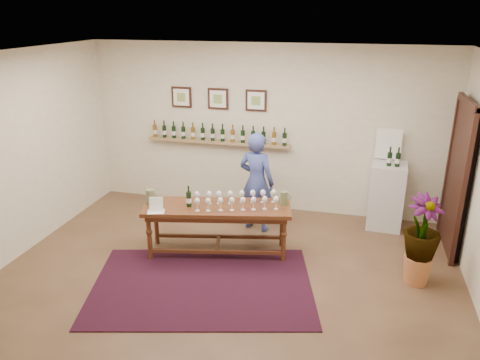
% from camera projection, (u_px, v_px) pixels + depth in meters
% --- Properties ---
extents(ground, '(6.00, 6.00, 0.00)m').
position_uv_depth(ground, '(225.00, 281.00, 6.01)').
color(ground, '#513623').
rests_on(ground, ground).
extents(room_shell, '(6.00, 6.00, 6.00)m').
position_uv_depth(room_shell, '(398.00, 167.00, 6.83)').
color(room_shell, '#F1E9CD').
rests_on(room_shell, ground).
extents(rug, '(3.11, 2.44, 0.01)m').
position_uv_depth(rug, '(202.00, 285.00, 5.91)').
color(rug, '#4A0D0F').
rests_on(rug, ground).
extents(tasting_table, '(2.12, 1.05, 0.72)m').
position_uv_depth(tasting_table, '(217.00, 213.00, 6.52)').
color(tasting_table, '#432210').
rests_on(tasting_table, ground).
extents(table_glasses, '(1.46, 0.75, 0.20)m').
position_uv_depth(table_glasses, '(236.00, 200.00, 6.43)').
color(table_glasses, white).
rests_on(table_glasses, tasting_table).
extents(table_bottles, '(0.34, 0.25, 0.32)m').
position_uv_depth(table_bottles, '(189.00, 194.00, 6.46)').
color(table_bottles, black).
rests_on(table_bottles, tasting_table).
extents(pitcher_left, '(0.16, 0.16, 0.21)m').
position_uv_depth(pitcher_left, '(150.00, 197.00, 6.51)').
color(pitcher_left, '#636E44').
rests_on(pitcher_left, tasting_table).
extents(pitcher_right, '(0.14, 0.14, 0.19)m').
position_uv_depth(pitcher_right, '(284.00, 198.00, 6.50)').
color(pitcher_right, '#636E44').
rests_on(pitcher_right, tasting_table).
extents(menu_card, '(0.26, 0.22, 0.20)m').
position_uv_depth(menu_card, '(156.00, 204.00, 6.28)').
color(menu_card, white).
rests_on(menu_card, tasting_table).
extents(display_pedestal, '(0.55, 0.55, 1.05)m').
position_uv_depth(display_pedestal, '(386.00, 196.00, 7.36)').
color(display_pedestal, silver).
rests_on(display_pedestal, ground).
extents(pedestal_bottles, '(0.29, 0.09, 0.29)m').
position_uv_depth(pedestal_bottles, '(394.00, 157.00, 7.04)').
color(pedestal_bottles, black).
rests_on(pedestal_bottles, display_pedestal).
extents(info_sign, '(0.39, 0.04, 0.53)m').
position_uv_depth(info_sign, '(389.00, 144.00, 7.27)').
color(info_sign, white).
rests_on(info_sign, display_pedestal).
extents(potted_plant, '(0.74, 0.74, 1.02)m').
position_uv_depth(potted_plant, '(421.00, 241.00, 5.78)').
color(potted_plant, '#C07040').
rests_on(potted_plant, ground).
extents(person, '(0.65, 0.51, 1.57)m').
position_uv_depth(person, '(257.00, 182.00, 7.19)').
color(person, '#3D4B91').
rests_on(person, ground).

